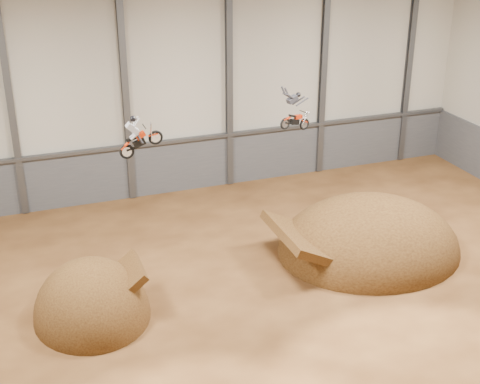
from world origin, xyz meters
The scene contains 14 objects.
floor centered at (0.00, 0.00, 0.00)m, with size 40.00×40.00×0.00m, color #4A2B13.
back_wall centered at (0.00, 15.00, 7.00)m, with size 40.00×0.10×14.00m, color beige.
ceiling centered at (0.00, 0.00, 14.00)m, with size 40.00×40.00×0.00m, color black.
lower_band_back centered at (0.00, 14.90, 1.75)m, with size 39.80×0.18×3.50m, color #4E5055.
steel_rail centered at (0.00, 14.75, 3.55)m, with size 39.80×0.35×0.20m, color #47494F.
steel_column_1 centered at (-10.00, 14.80, 7.00)m, with size 0.40×0.36×13.90m, color #47494F.
steel_column_2 centered at (-3.33, 14.80, 7.00)m, with size 0.40×0.36×13.90m, color #47494F.
steel_column_3 centered at (3.33, 14.80, 7.00)m, with size 0.40×0.36×13.90m, color #47494F.
steel_column_4 centered at (10.00, 14.80, 7.00)m, with size 0.40×0.36×13.90m, color #47494F.
steel_column_5 centered at (16.67, 14.80, 7.00)m, with size 0.40×0.36×13.90m, color #47494F.
takeoff_ramp centered at (-7.85, 2.22, 0.00)m, with size 5.33×6.15×5.33m, color #39210E.
landing_ramp centered at (7.35, 3.27, 0.00)m, with size 10.16×8.99×5.86m, color #39210E.
fmx_rider_a centered at (-4.79, 3.01, 8.42)m, with size 2.05×0.78×1.85m, color #F2340A, non-canonical shape.
fmx_rider_b centered at (3.56, 5.34, 7.88)m, with size 2.54×0.73×2.18m, color #AD230A, non-canonical shape.
Camera 1 is at (-10.42, -24.60, 17.74)m, focal length 50.00 mm.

